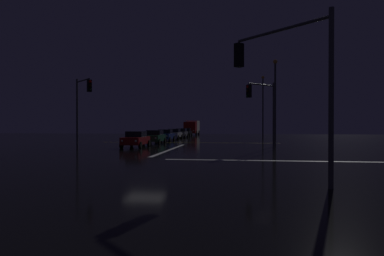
# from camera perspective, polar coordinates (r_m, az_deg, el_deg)

# --- Properties ---
(ground) EXTENTS (120.00, 120.00, 0.10)m
(ground) POSITION_cam_1_polar(r_m,az_deg,el_deg) (22.09, -7.84, -5.30)
(ground) COLOR black
(stop_line_north) EXTENTS (0.35, 14.79, 0.01)m
(stop_line_north) POSITION_cam_1_polar(r_m,az_deg,el_deg) (30.45, -3.56, -3.59)
(stop_line_north) COLOR white
(stop_line_north) RESTS_ON ground
(centre_line_ns) EXTENTS (22.00, 0.15, 0.01)m
(centre_line_ns) POSITION_cam_1_polar(r_m,az_deg,el_deg) (41.87, -0.54, -2.46)
(centre_line_ns) COLOR yellow
(centre_line_ns) RESTS_ON ground
(crosswalk_bar_east) EXTENTS (14.79, 0.40, 0.01)m
(crosswalk_bar_east) POSITION_cam_1_polar(r_m,az_deg,el_deg) (21.51, 15.27, -5.33)
(crosswalk_bar_east) COLOR white
(crosswalk_bar_east) RESTS_ON ground
(sedan_red) EXTENTS (2.02, 4.33, 1.57)m
(sedan_red) POSITION_cam_1_polar(r_m,az_deg,el_deg) (33.50, -9.39, -1.85)
(sedan_red) COLOR maroon
(sedan_red) RESTS_ON ground
(sedan_green) EXTENTS (2.02, 4.33, 1.57)m
(sedan_green) POSITION_cam_1_polar(r_m,az_deg,el_deg) (39.86, -6.29, -1.47)
(sedan_green) COLOR #14512D
(sedan_green) RESTS_ON ground
(sedan_blue) EXTENTS (2.02, 4.33, 1.57)m
(sedan_blue) POSITION_cam_1_polar(r_m,az_deg,el_deg) (45.95, -4.50, -1.20)
(sedan_blue) COLOR navy
(sedan_blue) RESTS_ON ground
(sedan_silver) EXTENTS (2.02, 4.33, 1.57)m
(sedan_silver) POSITION_cam_1_polar(r_m,az_deg,el_deg) (52.36, -3.01, -0.98)
(sedan_silver) COLOR #B7B7BC
(sedan_silver) RESTS_ON ground
(sedan_gray) EXTENTS (2.02, 4.33, 1.57)m
(sedan_gray) POSITION_cam_1_polar(r_m,az_deg,el_deg) (58.06, -1.83, -0.83)
(sedan_gray) COLOR slate
(sedan_gray) RESTS_ON ground
(sedan_black) EXTENTS (2.02, 4.33, 1.57)m
(sedan_black) POSITION_cam_1_polar(r_m,az_deg,el_deg) (64.63, -1.00, -0.69)
(sedan_black) COLOR black
(sedan_black) RESTS_ON ground
(box_truck) EXTENTS (2.68, 8.28, 3.08)m
(box_truck) POSITION_cam_1_polar(r_m,az_deg,el_deg) (72.42, 0.02, 0.16)
(box_truck) COLOR red
(box_truck) RESTS_ON ground
(traffic_signal_ne) EXTENTS (2.53, 2.53, 5.86)m
(traffic_signal_ne) POSITION_cam_1_polar(r_m,az_deg,el_deg) (29.38, 11.83, 4.05)
(traffic_signal_ne) COLOR #4C4C51
(traffic_signal_ne) RESTS_ON ground
(traffic_signal_nw) EXTENTS (2.52, 2.52, 6.49)m
(traffic_signal_nw) POSITION_cam_1_polar(r_m,az_deg,el_deg) (32.49, -17.95, 4.42)
(traffic_signal_nw) COLOR #4C4C51
(traffic_signal_nw) RESTS_ON ground
(traffic_signal_se) EXTENTS (3.43, 3.43, 6.22)m
(traffic_signal_se) POSITION_cam_1_polar(r_m,az_deg,el_deg) (13.82, 15.40, 9.32)
(traffic_signal_se) COLOR #4C4C51
(traffic_signal_se) RESTS_ON ground
(streetlamp_right_near) EXTENTS (0.44, 0.44, 8.84)m
(streetlamp_right_near) POSITION_cam_1_polar(r_m,az_deg,el_deg) (35.75, 13.76, 5.20)
(streetlamp_right_near) COLOR #424247
(streetlamp_right_near) RESTS_ON ground
(streetlamp_right_far) EXTENTS (0.44, 0.44, 9.46)m
(streetlamp_right_far) POSITION_cam_1_polar(r_m,az_deg,el_deg) (51.67, 11.79, 4.11)
(streetlamp_right_far) COLOR #424247
(streetlamp_right_far) RESTS_ON ground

